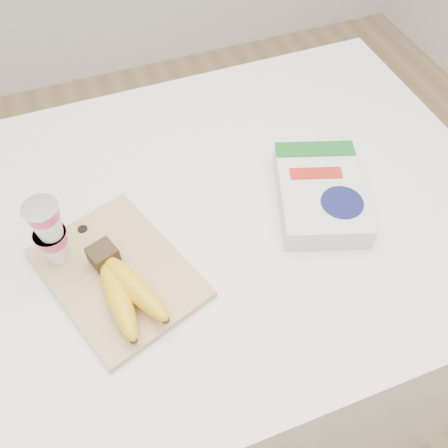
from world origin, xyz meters
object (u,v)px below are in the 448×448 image
Objects in this scene: table at (194,329)px; cereal_box at (320,193)px; yogurt_stack at (49,231)px; cutting_board at (118,273)px; bananas at (124,288)px.

cereal_box is (0.28, -0.06, 0.53)m from table.
yogurt_stack is 0.51× the size of cereal_box.
cereal_box reaches higher than cutting_board.
cereal_box reaches higher than table.
cutting_board is 0.14m from yogurt_stack.
bananas is at bearing -52.82° from yogurt_stack.
table is at bearing 9.36° from cutting_board.
cutting_board is 0.06m from bananas.
cereal_box is at bearing -4.42° from yogurt_stack.
cutting_board is at bearing 92.48° from bananas.
table is 0.58m from bananas.
bananas is (-0.15, -0.14, 0.54)m from table.
cutting_board reaches higher than table.
cutting_board is at bearing -36.66° from yogurt_stack.
yogurt_stack is (-0.24, -0.02, 0.60)m from table.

